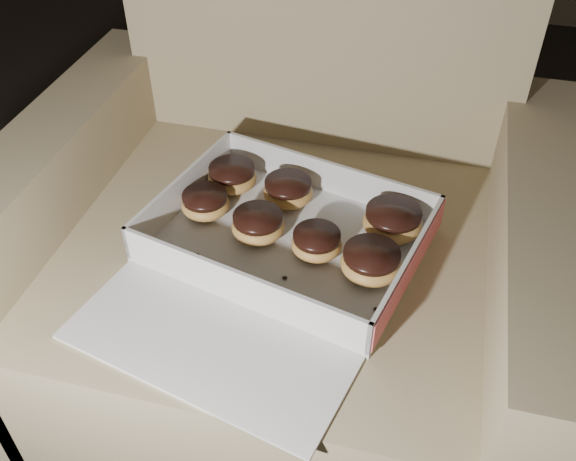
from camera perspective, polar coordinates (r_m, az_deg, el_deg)
The scene contains 14 objects.
armchair at distance 1.08m, azimuth -0.00°, elevation -2.98°, with size 0.83×0.70×0.87m.
bakery_box at distance 0.91m, azimuth -0.99°, elevation -2.21°, with size 0.46×0.51×0.06m.
donut_a at distance 0.94m, azimuth -2.69°, elevation 0.52°, with size 0.08×0.08×0.04m.
donut_b at distance 0.91m, azimuth 2.55°, elevation -1.07°, with size 0.07×0.07×0.04m.
donut_c at distance 0.95m, azimuth 9.28°, elevation 0.82°, with size 0.09×0.09×0.04m.
donut_d at distance 1.03m, azimuth -4.98°, elevation 4.81°, with size 0.08×0.08×0.04m.
donut_e at distance 0.98m, azimuth -7.36°, elevation 2.43°, with size 0.07×0.07×0.04m.
donut_f at distance 0.88m, azimuth 7.39°, elevation -2.81°, with size 0.08×0.08×0.04m.
donut_g at distance 1.00m, azimuth 0.00°, elevation 3.57°, with size 0.08×0.08×0.04m.
crumb_a at distance 0.89m, azimuth 5.89°, elevation -4.17°, with size 0.01×0.01×0.00m, color black.
crumb_b at distance 0.87m, azimuth -1.75°, elevation -4.95°, with size 0.01×0.01×0.00m, color black.
crumb_c at distance 0.92m, azimuth -8.07°, elevation -2.19°, with size 0.01×0.01×0.00m, color black.
crumb_d at distance 0.88m, azimuth -0.29°, elevation -4.23°, with size 0.01×0.01×0.00m, color black.
crumb_e at distance 0.85m, azimuth 7.83°, elevation -6.94°, with size 0.01×0.01×0.00m, color black.
Camera 1 is at (0.41, -0.30, 1.03)m, focal length 40.00 mm.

